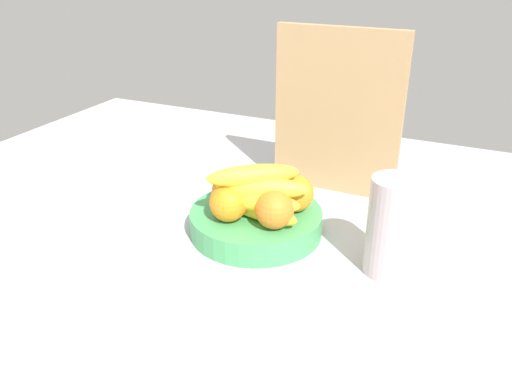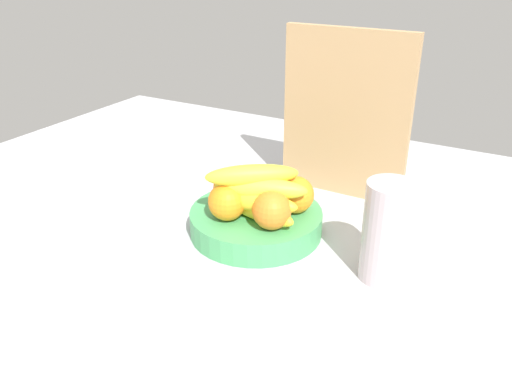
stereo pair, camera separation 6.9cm
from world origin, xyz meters
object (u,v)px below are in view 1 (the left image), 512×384
at_px(orange_front_left, 259,182).
at_px(orange_back_right, 295,193).
at_px(orange_back_left, 275,210).
at_px(orange_center, 228,203).
at_px(banana_bunch, 256,194).
at_px(fruit_bowl, 256,222).
at_px(orange_front_right, 230,189).
at_px(thermos_tumbler, 391,227).
at_px(cutting_board, 337,113).

relative_size(orange_front_left, orange_back_right, 1.00).
distance_m(orange_back_left, orange_back_right, 0.08).
xyz_separation_m(orange_center, banana_bunch, (0.05, 0.02, 0.02)).
xyz_separation_m(fruit_bowl, orange_back_left, (0.06, -0.04, 0.06)).
relative_size(orange_front_left, orange_back_left, 1.00).
height_order(fruit_bowl, orange_front_right, orange_front_right).
height_order(orange_front_right, orange_back_right, same).
bearing_deg(orange_front_left, thermos_tumbler, -16.22).
bearing_deg(orange_back_right, orange_front_right, -163.80).
bearing_deg(banana_bunch, orange_back_right, 51.80).
bearing_deg(cutting_board, orange_back_left, -93.15).
relative_size(orange_back_right, thermos_tumbler, 0.41).
bearing_deg(orange_back_right, thermos_tumbler, -17.94).
bearing_deg(orange_front_left, orange_back_right, -12.18).
height_order(fruit_bowl, orange_back_left, orange_back_left).
bearing_deg(banana_bunch, fruit_bowl, 115.52).
relative_size(fruit_bowl, cutting_board, 0.71).
bearing_deg(orange_center, cutting_board, 70.83).
distance_m(orange_front_left, banana_bunch, 0.09).
relative_size(fruit_bowl, thermos_tumbler, 1.48).
height_order(orange_front_right, cutting_board, cutting_board).
distance_m(orange_front_left, orange_center, 0.11).
height_order(orange_front_right, banana_bunch, banana_bunch).
bearing_deg(orange_back_right, fruit_bowl, -152.26).
distance_m(fruit_bowl, orange_back_left, 0.09).
xyz_separation_m(fruit_bowl, cutting_board, (0.08, 0.25, 0.16)).
bearing_deg(orange_center, orange_back_left, 6.55).
relative_size(orange_front_right, cutting_board, 0.20).
height_order(fruit_bowl, thermos_tumbler, thermos_tumbler).
bearing_deg(fruit_bowl, cutting_board, 73.39).
bearing_deg(banana_bunch, orange_front_left, 111.75).
xyz_separation_m(orange_back_right, banana_bunch, (-0.05, -0.07, 0.02)).
xyz_separation_m(orange_front_left, thermos_tumbler, (0.28, -0.08, 0.00)).
distance_m(orange_center, cutting_board, 0.34).
xyz_separation_m(fruit_bowl, orange_front_left, (-0.02, 0.05, 0.06)).
xyz_separation_m(orange_center, orange_back_left, (0.09, 0.01, 0.00)).
relative_size(orange_back_left, orange_back_right, 1.00).
xyz_separation_m(orange_center, thermos_tumbler, (0.29, 0.03, 0.00)).
relative_size(banana_bunch, thermos_tumbler, 1.05).
bearing_deg(cutting_board, orange_back_right, -91.96).
xyz_separation_m(banana_bunch, thermos_tumbler, (0.24, 0.00, -0.01)).
height_order(orange_front_left, orange_back_right, same).
xyz_separation_m(fruit_bowl, orange_back_right, (0.07, 0.03, 0.06)).
bearing_deg(cutting_board, banana_bunch, -101.56).
bearing_deg(orange_front_left, orange_center, -96.58).
height_order(orange_center, orange_back_left, same).
distance_m(orange_center, orange_back_left, 0.09).
bearing_deg(cutting_board, fruit_bowl, -106.05).
height_order(orange_back_left, banana_bunch, banana_bunch).
distance_m(fruit_bowl, orange_center, 0.08).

